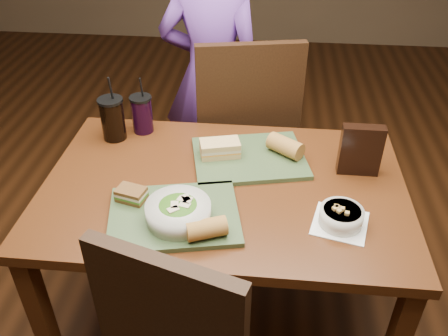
{
  "coord_description": "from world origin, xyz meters",
  "views": [
    {
      "loc": [
        0.14,
        -1.35,
        1.78
      ],
      "look_at": [
        0.0,
        0.0,
        0.82
      ],
      "focal_mm": 38.0,
      "sensor_mm": 36.0,
      "label": 1
    }
  ],
  "objects_px": {
    "tray_near": "(174,216)",
    "sandwich_near": "(131,194)",
    "soup_bowl": "(341,216)",
    "baguette_near": "(206,229)",
    "salad_bowl": "(178,211)",
    "baguette_far": "(285,146)",
    "tray_far": "(249,158)",
    "chair_far": "(249,130)",
    "cup_berry": "(142,114)",
    "cup_cola": "(113,119)",
    "chip_bag": "(360,150)",
    "diner": "(212,77)",
    "sandwich_far": "(220,148)",
    "dining_table": "(224,203)"
  },
  "relations": [
    {
      "from": "baguette_far",
      "to": "cup_cola",
      "type": "height_order",
      "value": "cup_cola"
    },
    {
      "from": "chip_bag",
      "to": "dining_table",
      "type": "bearing_deg",
      "value": -165.73
    },
    {
      "from": "dining_table",
      "to": "cup_berry",
      "type": "bearing_deg",
      "value": 138.1
    },
    {
      "from": "cup_berry",
      "to": "chip_bag",
      "type": "relative_size",
      "value": 1.26
    },
    {
      "from": "sandwich_near",
      "to": "chair_far",
      "type": "bearing_deg",
      "value": 65.27
    },
    {
      "from": "dining_table",
      "to": "chair_far",
      "type": "height_order",
      "value": "chair_far"
    },
    {
      "from": "tray_far",
      "to": "sandwich_far",
      "type": "xyz_separation_m",
      "value": [
        -0.11,
        -0.0,
        0.04
      ]
    },
    {
      "from": "diner",
      "to": "chip_bag",
      "type": "xyz_separation_m",
      "value": [
        0.64,
        -0.79,
        0.11
      ]
    },
    {
      "from": "sandwich_far",
      "to": "baguette_far",
      "type": "relative_size",
      "value": 1.2
    },
    {
      "from": "baguette_near",
      "to": "chip_bag",
      "type": "height_order",
      "value": "chip_bag"
    },
    {
      "from": "diner",
      "to": "salad_bowl",
      "type": "bearing_deg",
      "value": 95.75
    },
    {
      "from": "salad_bowl",
      "to": "soup_bowl",
      "type": "height_order",
      "value": "salad_bowl"
    },
    {
      "from": "tray_near",
      "to": "cup_berry",
      "type": "relative_size",
      "value": 1.71
    },
    {
      "from": "cup_cola",
      "to": "tray_far",
      "type": "bearing_deg",
      "value": -10.84
    },
    {
      "from": "chair_far",
      "to": "baguette_far",
      "type": "xyz_separation_m",
      "value": [
        0.16,
        -0.45,
        0.2
      ]
    },
    {
      "from": "sandwich_far",
      "to": "cup_berry",
      "type": "height_order",
      "value": "cup_berry"
    },
    {
      "from": "salad_bowl",
      "to": "tray_near",
      "type": "bearing_deg",
      "value": 129.96
    },
    {
      "from": "dining_table",
      "to": "soup_bowl",
      "type": "height_order",
      "value": "soup_bowl"
    },
    {
      "from": "baguette_near",
      "to": "cup_cola",
      "type": "height_order",
      "value": "cup_cola"
    },
    {
      "from": "tray_near",
      "to": "tray_far",
      "type": "xyz_separation_m",
      "value": [
        0.23,
        0.36,
        0.0
      ]
    },
    {
      "from": "cup_cola",
      "to": "sandwich_far",
      "type": "bearing_deg",
      "value": -13.95
    },
    {
      "from": "sandwich_far",
      "to": "baguette_near",
      "type": "distance_m",
      "value": 0.45
    },
    {
      "from": "diner",
      "to": "salad_bowl",
      "type": "distance_m",
      "value": 1.14
    },
    {
      "from": "tray_near",
      "to": "baguette_far",
      "type": "bearing_deg",
      "value": 47.37
    },
    {
      "from": "dining_table",
      "to": "sandwich_far",
      "type": "bearing_deg",
      "value": 101.22
    },
    {
      "from": "tray_far",
      "to": "chair_far",
      "type": "bearing_deg",
      "value": 92.54
    },
    {
      "from": "baguette_far",
      "to": "cup_cola",
      "type": "relative_size",
      "value": 0.5
    },
    {
      "from": "chair_far",
      "to": "cup_cola",
      "type": "height_order",
      "value": "chair_far"
    },
    {
      "from": "soup_bowl",
      "to": "dining_table",
      "type": "bearing_deg",
      "value": 156.07
    },
    {
      "from": "dining_table",
      "to": "chair_far",
      "type": "xyz_separation_m",
      "value": [
        0.06,
        0.64,
        -0.06
      ]
    },
    {
      "from": "chip_bag",
      "to": "tray_far",
      "type": "bearing_deg",
      "value": 174.24
    },
    {
      "from": "cup_berry",
      "to": "cup_cola",
      "type": "bearing_deg",
      "value": -147.13
    },
    {
      "from": "tray_far",
      "to": "soup_bowl",
      "type": "distance_m",
      "value": 0.46
    },
    {
      "from": "baguette_far",
      "to": "cup_cola",
      "type": "bearing_deg",
      "value": 173.6
    },
    {
      "from": "salad_bowl",
      "to": "baguette_far",
      "type": "relative_size",
      "value": 1.51
    },
    {
      "from": "dining_table",
      "to": "tray_far",
      "type": "relative_size",
      "value": 3.1
    },
    {
      "from": "tray_near",
      "to": "tray_far",
      "type": "distance_m",
      "value": 0.43
    },
    {
      "from": "soup_bowl",
      "to": "baguette_near",
      "type": "height_order",
      "value": "baguette_near"
    },
    {
      "from": "tray_far",
      "to": "cup_cola",
      "type": "bearing_deg",
      "value": 169.16
    },
    {
      "from": "baguette_near",
      "to": "tray_far",
      "type": "bearing_deg",
      "value": 76.98
    },
    {
      "from": "dining_table",
      "to": "chair_far",
      "type": "bearing_deg",
      "value": 84.6
    },
    {
      "from": "tray_near",
      "to": "sandwich_near",
      "type": "height_order",
      "value": "sandwich_near"
    },
    {
      "from": "tray_far",
      "to": "sandwich_far",
      "type": "height_order",
      "value": "sandwich_far"
    },
    {
      "from": "tray_far",
      "to": "cup_berry",
      "type": "distance_m",
      "value": 0.49
    },
    {
      "from": "sandwich_far",
      "to": "salad_bowl",
      "type": "bearing_deg",
      "value": -103.37
    },
    {
      "from": "chip_bag",
      "to": "diner",
      "type": "bearing_deg",
      "value": 128.94
    },
    {
      "from": "salad_bowl",
      "to": "cup_berry",
      "type": "distance_m",
      "value": 0.62
    },
    {
      "from": "dining_table",
      "to": "sandwich_near",
      "type": "xyz_separation_m",
      "value": [
        -0.3,
        -0.14,
        0.13
      ]
    },
    {
      "from": "dining_table",
      "to": "soup_bowl",
      "type": "xyz_separation_m",
      "value": [
        0.39,
        -0.17,
        0.12
      ]
    },
    {
      "from": "baguette_near",
      "to": "cup_berry",
      "type": "relative_size",
      "value": 0.5
    }
  ]
}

